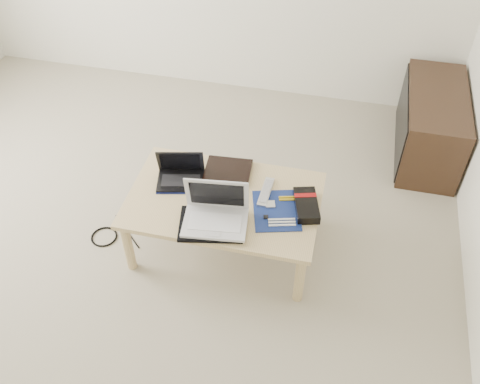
% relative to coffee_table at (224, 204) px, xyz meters
% --- Properties ---
extents(ground, '(4.00, 4.00, 0.00)m').
position_rel_coffee_table_xyz_m(ground, '(-0.56, -0.25, -0.35)').
color(ground, '#ABA18B').
rests_on(ground, ground).
extents(coffee_table, '(1.10, 0.70, 0.40)m').
position_rel_coffee_table_xyz_m(coffee_table, '(0.00, 0.00, 0.00)').
color(coffee_table, tan).
rests_on(coffee_table, ground).
extents(media_cabinet, '(0.41, 0.90, 0.50)m').
position_rel_coffee_table_xyz_m(media_cabinet, '(1.21, 1.20, -0.10)').
color(media_cabinet, '#3C2918').
rests_on(media_cabinet, ground).
extents(book, '(0.29, 0.25, 0.03)m').
position_rel_coffee_table_xyz_m(book, '(-0.03, 0.22, 0.06)').
color(book, black).
rests_on(book, coffee_table).
extents(netbook, '(0.31, 0.26, 0.20)m').
position_rel_coffee_table_xyz_m(netbook, '(-0.29, 0.09, 0.09)').
color(netbook, black).
rests_on(netbook, coffee_table).
extents(tablet, '(0.29, 0.23, 0.01)m').
position_rel_coffee_table_xyz_m(tablet, '(-0.04, -0.01, 0.06)').
color(tablet, black).
rests_on(tablet, coffee_table).
extents(remote, '(0.06, 0.24, 0.02)m').
position_rel_coffee_table_xyz_m(remote, '(0.23, 0.09, 0.06)').
color(remote, '#B3B3B8').
rests_on(remote, coffee_table).
extents(neoprene_sleeve, '(0.39, 0.32, 0.02)m').
position_rel_coffee_table_xyz_m(neoprene_sleeve, '(-0.01, -0.22, 0.06)').
color(neoprene_sleeve, black).
rests_on(neoprene_sleeve, coffee_table).
extents(white_laptop, '(0.37, 0.29, 0.25)m').
position_rel_coffee_table_xyz_m(white_laptop, '(0.00, -0.19, 0.12)').
color(white_laptop, silver).
rests_on(white_laptop, neoprene_sleeve).
extents(motherboard, '(0.33, 0.38, 0.01)m').
position_rel_coffee_table_xyz_m(motherboard, '(0.31, -0.03, 0.05)').
color(motherboard, '#0B1A49').
rests_on(motherboard, coffee_table).
extents(gpu_box, '(0.19, 0.27, 0.05)m').
position_rel_coffee_table_xyz_m(gpu_box, '(0.47, 0.03, 0.08)').
color(gpu_box, black).
rests_on(gpu_box, coffee_table).
extents(cable_coil, '(0.13, 0.13, 0.01)m').
position_rel_coffee_table_xyz_m(cable_coil, '(-0.08, -0.01, 0.05)').
color(cable_coil, black).
rests_on(cable_coil, coffee_table).
extents(floor_cable_coil, '(0.22, 0.22, 0.01)m').
position_rel_coffee_table_xyz_m(floor_cable_coil, '(-0.76, -0.12, -0.35)').
color(floor_cable_coil, black).
rests_on(floor_cable_coil, ground).
extents(floor_cable_trail, '(0.25, 0.23, 0.01)m').
position_rel_coffee_table_xyz_m(floor_cable_trail, '(-0.63, -0.05, -0.35)').
color(floor_cable_trail, black).
rests_on(floor_cable_trail, ground).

